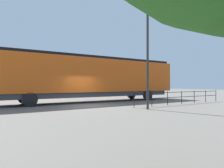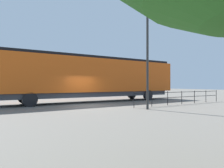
# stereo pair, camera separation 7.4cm
# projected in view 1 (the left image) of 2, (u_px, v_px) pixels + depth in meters

# --- Properties ---
(ground_plane) EXTENTS (120.00, 120.00, 0.00)m
(ground_plane) POSITION_uv_depth(u_px,v_px,m) (89.00, 106.00, 15.40)
(ground_plane) COLOR #666059
(locomotive) EXTENTS (3.13, 18.40, 4.33)m
(locomotive) POSITION_uv_depth(u_px,v_px,m) (97.00, 77.00, 19.33)
(locomotive) COLOR #D15114
(locomotive) RESTS_ON ground_plane
(lamp_post) EXTENTS (0.60, 0.60, 7.47)m
(lamp_post) POSITION_uv_depth(u_px,v_px,m) (148.00, 28.00, 13.28)
(lamp_post) COLOR #2D2D2D
(lamp_post) RESTS_ON ground_plane
(platform_fence) EXTENTS (0.05, 10.39, 1.13)m
(platform_fence) POSITION_uv_depth(u_px,v_px,m) (182.00, 96.00, 16.77)
(platform_fence) COLOR black
(platform_fence) RESTS_ON ground_plane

